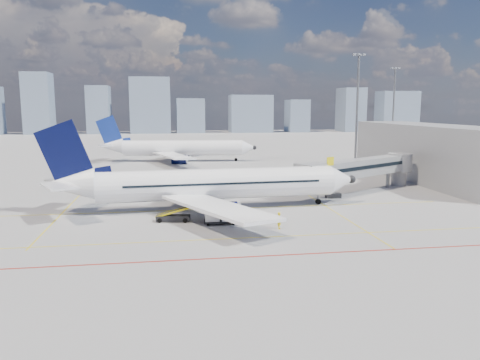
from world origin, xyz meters
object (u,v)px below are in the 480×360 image
object	(u,v)px
ramp_worker	(279,221)
belt_loader	(174,217)
main_aircraft	(205,185)
second_aircraft	(176,148)
cargo_dolly	(220,214)
baggage_tug	(242,217)

from	to	relation	value
ramp_worker	belt_loader	bearing A→B (deg)	89.29
main_aircraft	ramp_worker	xyz separation A→B (m)	(7.19, -11.12, -2.29)
main_aircraft	second_aircraft	distance (m)	55.04
ramp_worker	cargo_dolly	bearing A→B (deg)	86.17
second_aircraft	belt_loader	xyz separation A→B (m)	(-1.56, -60.91, -2.64)
main_aircraft	baggage_tug	size ratio (longest dim) A/B	18.35
cargo_dolly	baggage_tug	bearing A→B (deg)	7.33
main_aircraft	baggage_tug	bearing A→B (deg)	-67.68
main_aircraft	baggage_tug	world-z (taller)	main_aircraft
cargo_dolly	belt_loader	distance (m)	5.54
cargo_dolly	belt_loader	xyz separation A→B (m)	(-5.16, 1.97, -0.53)
main_aircraft	ramp_worker	bearing A→B (deg)	-59.89
main_aircraft	belt_loader	bearing A→B (deg)	-127.17
ramp_worker	second_aircraft	bearing A→B (deg)	32.42
main_aircraft	belt_loader	size ratio (longest dim) A/B	7.34
cargo_dolly	main_aircraft	bearing A→B (deg)	101.42
second_aircraft	baggage_tug	world-z (taller)	second_aircraft
second_aircraft	baggage_tug	xyz separation A→B (m)	(6.11, -62.71, -2.57)
cargo_dolly	belt_loader	bearing A→B (deg)	162.59
belt_loader	ramp_worker	world-z (taller)	belt_loader
second_aircraft	cargo_dolly	size ratio (longest dim) A/B	10.14
baggage_tug	belt_loader	size ratio (longest dim) A/B	0.40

